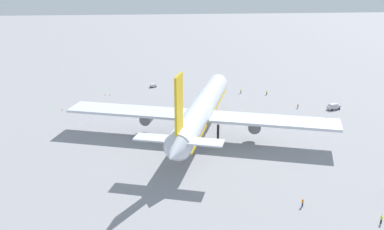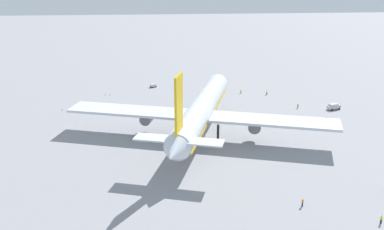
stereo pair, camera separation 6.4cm
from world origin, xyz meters
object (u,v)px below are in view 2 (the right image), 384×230
(traffic_cone_3, at_px, (105,94))
(ground_worker_3, at_px, (303,202))
(ground_worker_2, at_px, (381,219))
(traffic_cone_1, at_px, (110,95))
(airliner, at_px, (201,111))
(baggage_cart_0, at_px, (153,85))
(ground_worker_5, at_px, (241,91))
(traffic_cone_2, at_px, (326,117))
(ground_worker_4, at_px, (298,106))
(ground_worker_0, at_px, (267,92))
(service_van, at_px, (334,106))
(traffic_cone_0, at_px, (62,109))

(traffic_cone_3, bearing_deg, ground_worker_3, -150.14)
(ground_worker_2, bearing_deg, traffic_cone_1, 33.16)
(airliner, distance_m, baggage_cart_0, 55.48)
(ground_worker_2, distance_m, ground_worker_5, 91.24)
(traffic_cone_2, bearing_deg, ground_worker_2, 169.51)
(ground_worker_4, bearing_deg, traffic_cone_2, -150.34)
(ground_worker_2, height_order, traffic_cone_2, ground_worker_2)
(ground_worker_0, bearing_deg, service_van, -135.74)
(traffic_cone_0, distance_m, traffic_cone_3, 21.07)
(traffic_cone_2, bearing_deg, traffic_cone_1, 66.37)
(baggage_cart_0, xyz_separation_m, ground_worker_4, (-30.61, -49.02, 0.10))
(ground_worker_4, height_order, traffic_cone_2, ground_worker_4)
(service_van, distance_m, traffic_cone_1, 80.04)
(airliner, xyz_separation_m, ground_worker_4, (22.75, -35.41, -6.64))
(ground_worker_0, height_order, ground_worker_2, ground_worker_2)
(airliner, bearing_deg, ground_worker_3, -157.38)
(traffic_cone_1, distance_m, traffic_cone_3, 1.83)
(ground_worker_4, distance_m, traffic_cone_2, 12.15)
(ground_worker_2, distance_m, traffic_cone_3, 110.78)
(service_van, bearing_deg, ground_worker_0, 44.26)
(traffic_cone_0, bearing_deg, service_van, -93.86)
(ground_worker_2, relative_size, traffic_cone_0, 3.26)
(service_van, height_order, ground_worker_3, service_van)
(baggage_cart_0, relative_size, ground_worker_5, 1.77)
(ground_worker_2, bearing_deg, traffic_cone_3, 33.84)
(baggage_cart_0, xyz_separation_m, ground_worker_2, (-101.73, -43.81, 0.20))
(traffic_cone_1, bearing_deg, traffic_cone_2, -113.63)
(baggage_cart_0, bearing_deg, ground_worker_4, -121.98)
(service_van, distance_m, ground_worker_4, 11.83)
(ground_worker_0, xyz_separation_m, ground_worker_2, (-87.80, -1.58, 0.02))
(ground_worker_0, bearing_deg, traffic_cone_3, 85.99)
(baggage_cart_0, bearing_deg, traffic_cone_1, 121.98)
(airliner, xyz_separation_m, baggage_cart_0, (53.36, 13.61, -6.74))
(baggage_cart_0, bearing_deg, service_van, -118.42)
(ground_worker_3, bearing_deg, traffic_cone_3, 29.86)
(ground_worker_3, bearing_deg, traffic_cone_0, 42.07)
(ground_worker_3, bearing_deg, ground_worker_2, -119.38)
(ground_worker_4, distance_m, traffic_cone_0, 79.51)
(airliner, relative_size, traffic_cone_3, 137.12)
(airliner, distance_m, traffic_cone_2, 43.77)
(baggage_cart_0, relative_size, ground_worker_3, 1.69)
(service_van, bearing_deg, ground_worker_4, 79.23)
(ground_worker_0, xyz_separation_m, ground_worker_3, (-80.41, 11.55, -0.01))
(ground_worker_0, bearing_deg, traffic_cone_2, -154.83)
(ground_worker_2, bearing_deg, service_van, -13.73)
(traffic_cone_1, bearing_deg, airliner, -145.57)
(ground_worker_2, height_order, ground_worker_3, ground_worker_2)
(ground_worker_3, distance_m, traffic_cone_1, 96.41)
(ground_worker_2, xyz_separation_m, ground_worker_3, (7.39, 13.12, -0.02))
(ground_worker_5, distance_m, traffic_cone_3, 50.89)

